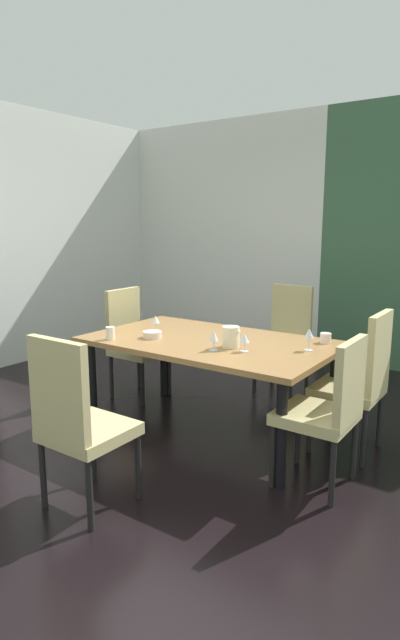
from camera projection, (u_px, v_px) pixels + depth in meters
name	position (u px, v px, depth m)	size (l,w,h in m)	color
ground_plane	(156.00, 438.00, 3.80)	(5.41, 5.86, 0.02)	black
back_panel_interior	(219.00, 235.00, 6.56)	(2.85, 0.10, 2.87)	silver
dining_table	(210.00, 349.00, 3.78)	(1.84, 1.10, 0.73)	olive
chair_right_far	(360.00, 378.00, 3.45)	(0.44, 0.44, 1.02)	tan
chair_head_far	(286.00, 333.00, 4.87)	(0.44, 0.45, 1.00)	tan
chair_head_near	(77.00, 419.00, 2.73)	(0.44, 0.44, 1.02)	tan
chair_left_far	(133.00, 339.00, 4.63)	(0.45, 0.44, 1.00)	tan
chair_right_near	(329.00, 406.00, 2.99)	(0.44, 0.44, 0.95)	tan
wine_glass_right	(156.00, 320.00, 4.02)	(0.06, 0.06, 0.13)	silver
wine_glass_corner	(309.00, 334.00, 3.43)	(0.07, 0.07, 0.16)	silver
wine_glass_near_window	(244.00, 339.00, 3.40)	(0.07, 0.07, 0.13)	silver
wine_glass_left	(214.00, 336.00, 3.43)	(0.06, 0.06, 0.14)	silver
serving_bowl_north	(152.00, 335.00, 3.82)	(0.15, 0.15, 0.05)	beige
cup_center	(326.00, 338.00, 3.66)	(0.08, 0.08, 0.07)	white
cup_west	(110.00, 333.00, 3.76)	(0.07, 0.07, 0.10)	white
pitcher_near_shelf	(231.00, 337.00, 3.52)	(0.14, 0.12, 0.15)	beige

